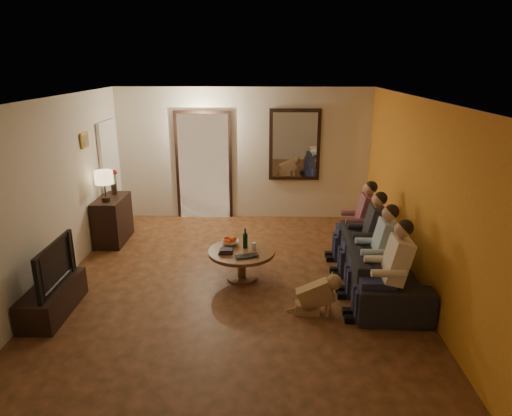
{
  "coord_description": "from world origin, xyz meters",
  "views": [
    {
      "loc": [
        0.43,
        -5.92,
        3.05
      ],
      "look_at": [
        0.3,
        0.3,
        1.05
      ],
      "focal_mm": 32.0,
      "sensor_mm": 36.0,
      "label": 1
    }
  ],
  "objects_px": {
    "person_d": "(361,224)",
    "person_b": "(379,255)",
    "person_a": "(390,275)",
    "bowl": "(230,243)",
    "person_c": "(369,238)",
    "tv_stand": "(53,299)",
    "laptop": "(248,258)",
    "dog": "(316,293)",
    "table_lamp": "(105,186)",
    "coffee_table": "(242,265)",
    "sofa": "(379,263)",
    "dresser": "(113,220)",
    "tv": "(48,265)",
    "wine_bottle": "(245,238)"
  },
  "relations": [
    {
      "from": "person_d",
      "to": "person_b",
      "type": "bearing_deg",
      "value": -90.0
    },
    {
      "from": "person_a",
      "to": "bowl",
      "type": "relative_size",
      "value": 4.63
    },
    {
      "from": "person_c",
      "to": "tv_stand",
      "type": "bearing_deg",
      "value": -164.85
    },
    {
      "from": "laptop",
      "to": "dog",
      "type": "bearing_deg",
      "value": -55.27
    },
    {
      "from": "table_lamp",
      "to": "laptop",
      "type": "distance_m",
      "value": 2.93
    },
    {
      "from": "person_b",
      "to": "dog",
      "type": "height_order",
      "value": "person_b"
    },
    {
      "from": "dog",
      "to": "coffee_table",
      "type": "bearing_deg",
      "value": 136.73
    },
    {
      "from": "sofa",
      "to": "dog",
      "type": "distance_m",
      "value": 1.25
    },
    {
      "from": "person_c",
      "to": "person_a",
      "type": "bearing_deg",
      "value": -90.0
    },
    {
      "from": "person_a",
      "to": "dog",
      "type": "relative_size",
      "value": 2.14
    },
    {
      "from": "person_c",
      "to": "person_d",
      "type": "relative_size",
      "value": 1.0
    },
    {
      "from": "dresser",
      "to": "table_lamp",
      "type": "relative_size",
      "value": 1.67
    },
    {
      "from": "tv_stand",
      "to": "laptop",
      "type": "relative_size",
      "value": 3.41
    },
    {
      "from": "sofa",
      "to": "person_b",
      "type": "bearing_deg",
      "value": 163.57
    },
    {
      "from": "coffee_table",
      "to": "laptop",
      "type": "height_order",
      "value": "laptop"
    },
    {
      "from": "laptop",
      "to": "person_a",
      "type": "bearing_deg",
      "value": -42.18
    },
    {
      "from": "laptop",
      "to": "table_lamp",
      "type": "bearing_deg",
      "value": 130.52
    },
    {
      "from": "tv",
      "to": "dog",
      "type": "relative_size",
      "value": 1.78
    },
    {
      "from": "dresser",
      "to": "bowl",
      "type": "distance_m",
      "value": 2.48
    },
    {
      "from": "dog",
      "to": "bowl",
      "type": "height_order",
      "value": "dog"
    },
    {
      "from": "sofa",
      "to": "coffee_table",
      "type": "distance_m",
      "value": 1.96
    },
    {
      "from": "table_lamp",
      "to": "tv",
      "type": "height_order",
      "value": "table_lamp"
    },
    {
      "from": "bowl",
      "to": "person_a",
      "type": "bearing_deg",
      "value": -32.29
    },
    {
      "from": "dog",
      "to": "tv",
      "type": "bearing_deg",
      "value": -178.31
    },
    {
      "from": "laptop",
      "to": "coffee_table",
      "type": "bearing_deg",
      "value": 91.58
    },
    {
      "from": "sofa",
      "to": "person_a",
      "type": "xyz_separation_m",
      "value": [
        -0.1,
        -0.9,
        0.26
      ]
    },
    {
      "from": "dresser",
      "to": "coffee_table",
      "type": "xyz_separation_m",
      "value": [
        2.34,
        -1.43,
        -0.18
      ]
    },
    {
      "from": "person_a",
      "to": "coffee_table",
      "type": "distance_m",
      "value": 2.17
    },
    {
      "from": "person_b",
      "to": "laptop",
      "type": "xyz_separation_m",
      "value": [
        -1.75,
        0.18,
        -0.14
      ]
    },
    {
      "from": "tv",
      "to": "table_lamp",
      "type": "bearing_deg",
      "value": 0.0
    },
    {
      "from": "table_lamp",
      "to": "laptop",
      "type": "xyz_separation_m",
      "value": [
        2.44,
        -1.49,
        -0.61
      ]
    },
    {
      "from": "person_b",
      "to": "person_d",
      "type": "xyz_separation_m",
      "value": [
        0.0,
        1.2,
        0.0
      ]
    },
    {
      "from": "tv",
      "to": "dog",
      "type": "height_order",
      "value": "tv"
    },
    {
      "from": "sofa",
      "to": "person_b",
      "type": "distance_m",
      "value": 0.41
    },
    {
      "from": "table_lamp",
      "to": "coffee_table",
      "type": "xyz_separation_m",
      "value": [
        2.34,
        -1.21,
        -0.85
      ]
    },
    {
      "from": "laptop",
      "to": "tv",
      "type": "bearing_deg",
      "value": 178.35
    },
    {
      "from": "tv",
      "to": "person_d",
      "type": "bearing_deg",
      "value": -67.52
    },
    {
      "from": "tv_stand",
      "to": "person_a",
      "type": "distance_m",
      "value": 4.22
    },
    {
      "from": "tv_stand",
      "to": "dog",
      "type": "height_order",
      "value": "dog"
    },
    {
      "from": "tv",
      "to": "bowl",
      "type": "bearing_deg",
      "value": -60.58
    },
    {
      "from": "person_d",
      "to": "dog",
      "type": "bearing_deg",
      "value": -117.39
    },
    {
      "from": "person_a",
      "to": "laptop",
      "type": "distance_m",
      "value": 1.92
    },
    {
      "from": "tv",
      "to": "coffee_table",
      "type": "distance_m",
      "value": 2.59
    },
    {
      "from": "wine_bottle",
      "to": "coffee_table",
      "type": "bearing_deg",
      "value": -116.57
    },
    {
      "from": "dog",
      "to": "person_c",
      "type": "bearing_deg",
      "value": 51.94
    },
    {
      "from": "laptop",
      "to": "wine_bottle",
      "type": "bearing_deg",
      "value": 79.43
    },
    {
      "from": "table_lamp",
      "to": "wine_bottle",
      "type": "height_order",
      "value": "table_lamp"
    },
    {
      "from": "bowl",
      "to": "tv",
      "type": "bearing_deg",
      "value": -150.58
    },
    {
      "from": "tv",
      "to": "bowl",
      "type": "height_order",
      "value": "tv"
    },
    {
      "from": "tv_stand",
      "to": "tv",
      "type": "distance_m",
      "value": 0.47
    }
  ]
}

